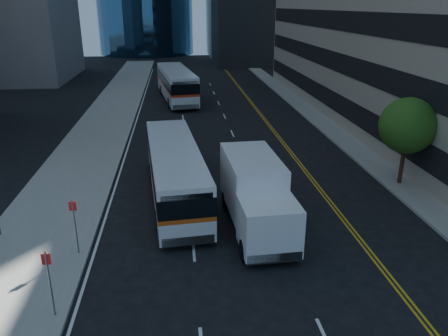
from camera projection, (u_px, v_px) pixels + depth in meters
name	position (u px, v px, depth m)	size (l,w,h in m)	color
ground	(282.00, 270.00, 17.68)	(160.00, 160.00, 0.00)	black
sidewalk_west	(106.00, 121.00, 39.86)	(5.00, 90.00, 0.15)	gray
sidewalk_east	(314.00, 116.00, 41.83)	(2.00, 90.00, 0.15)	gray
street_tree	(408.00, 126.00, 24.75)	(3.20, 3.20, 5.10)	#332114
bus_front	(175.00, 171.00, 23.69)	(3.55, 11.72, 2.98)	silver
bus_rear	(176.00, 83.00, 48.49)	(4.56, 13.35, 3.37)	white
box_truck	(256.00, 195.00, 20.39)	(2.71, 7.07, 3.33)	white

